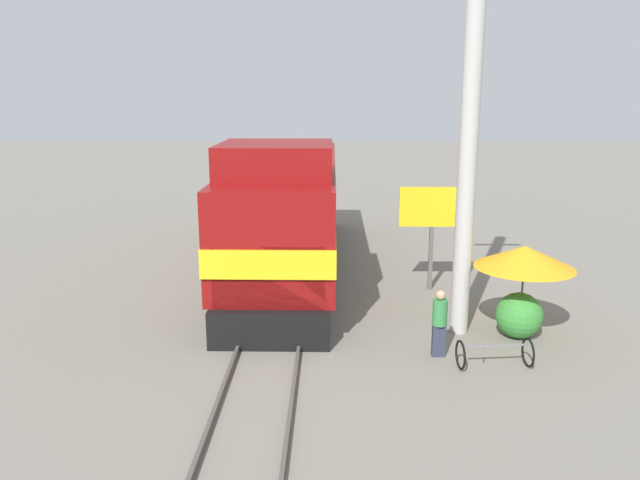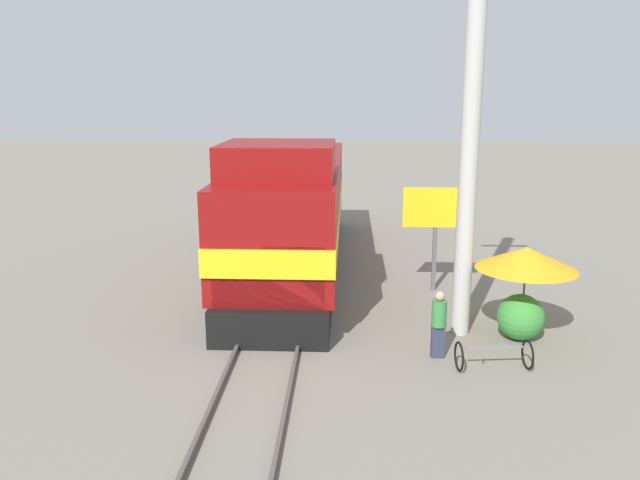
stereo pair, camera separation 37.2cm
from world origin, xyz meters
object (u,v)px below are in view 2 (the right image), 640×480
utility_pole (471,121)px  person_bystander (439,322)px  vendor_umbrella (526,258)px  bicycle (493,355)px  locomotive (292,213)px  billboard_sign (436,214)px

utility_pole → person_bystander: bearing=-116.8°
vendor_umbrella → bicycle: bearing=-120.0°
person_bystander → utility_pole: bearing=63.2°
locomotive → bicycle: size_ratio=8.85×
billboard_sign → bicycle: billboard_sign is taller
vendor_umbrella → billboard_sign: billboard_sign is taller
utility_pole → person_bystander: (-0.77, -1.53, -4.44)m
utility_pole → bicycle: bearing=-80.5°
locomotive → utility_pole: 7.98m
utility_pole → vendor_umbrella: bearing=-7.7°
utility_pole → bicycle: utility_pole is taller
locomotive → billboard_sign: (4.52, -2.03, 0.39)m
utility_pole → vendor_umbrella: size_ratio=4.30×
vendor_umbrella → person_bystander: (-2.25, -1.33, -1.18)m
bicycle → person_bystander: bearing=-124.8°
vendor_umbrella → person_bystander: 2.87m
vendor_umbrella → utility_pole: bearing=172.3°
utility_pole → person_bystander: utility_pole is taller
utility_pole → vendor_umbrella: 3.59m
billboard_sign → vendor_umbrella: bearing=-65.2°
vendor_umbrella → bicycle: (-1.12, -1.94, -1.69)m
bicycle → vendor_umbrella: bearing=143.8°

